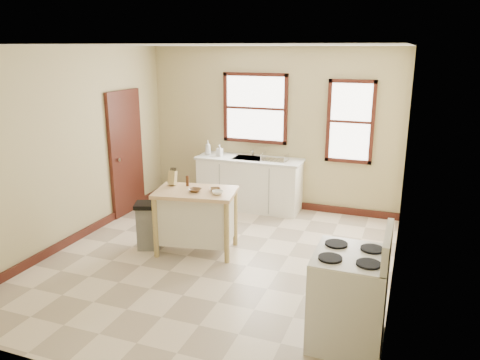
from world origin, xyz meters
name	(u,v)px	position (x,y,z in m)	size (l,w,h in m)	color
floor	(216,261)	(0.00, 0.00, 0.00)	(5.00, 5.00, 0.00)	beige
ceiling	(213,45)	(0.00, 0.00, 2.80)	(5.00, 5.00, 0.00)	white
wall_back	(272,129)	(0.00, 2.50, 1.40)	(4.50, 0.04, 2.80)	tan
wall_left	(70,147)	(-2.25, 0.00, 1.40)	(0.04, 5.00, 2.80)	tan
wall_right	(401,176)	(2.25, 0.00, 1.40)	(0.04, 5.00, 2.80)	tan
window_main	(255,108)	(-0.30, 2.48, 1.75)	(1.17, 0.06, 1.22)	#3F1711
window_side	(350,122)	(1.35, 2.48, 1.60)	(0.77, 0.06, 1.37)	#3F1711
door_left	(126,153)	(-2.21, 1.30, 1.05)	(0.06, 0.90, 2.10)	#3F1711
baseboard_back	(270,202)	(0.00, 2.47, 0.06)	(4.50, 0.04, 0.12)	#3F1711
baseboard_left	(81,234)	(-2.22, 0.00, 0.06)	(0.04, 5.00, 0.12)	#3F1711
sink_counter	(249,183)	(-0.30, 2.20, 0.46)	(1.86, 0.62, 0.92)	white
faucet	(253,150)	(-0.30, 2.38, 1.03)	(0.03, 0.03, 0.22)	silver
soap_bottle_a	(208,148)	(-1.08, 2.16, 1.05)	(0.10, 0.10, 0.26)	#B2B2B2
soap_bottle_b	(220,150)	(-0.85, 2.15, 1.02)	(0.09, 0.09, 0.20)	#B2B2B2
dish_rack	(275,158)	(0.17, 2.15, 0.97)	(0.43, 0.32, 0.11)	silver
kitchen_island	(196,221)	(-0.38, 0.21, 0.45)	(1.09, 0.69, 0.89)	tan
knife_block	(172,178)	(-0.80, 0.33, 0.99)	(0.10, 0.10, 0.20)	tan
pepper_grinder	(187,181)	(-0.59, 0.37, 0.97)	(0.04, 0.04, 0.15)	#422311
bowl_a	(195,190)	(-0.37, 0.16, 0.91)	(0.17, 0.17, 0.04)	brown
bowl_b	(215,190)	(-0.13, 0.29, 0.91)	(0.15, 0.15, 0.04)	brown
bowl_c	(218,193)	(-0.04, 0.16, 0.91)	(0.15, 0.15, 0.05)	white
trash_bin	(149,226)	(-1.06, 0.06, 0.34)	(0.35, 0.29, 0.68)	slate
gas_stove	(349,286)	(1.90, -1.19, 0.59)	(0.74, 0.75, 1.19)	silver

